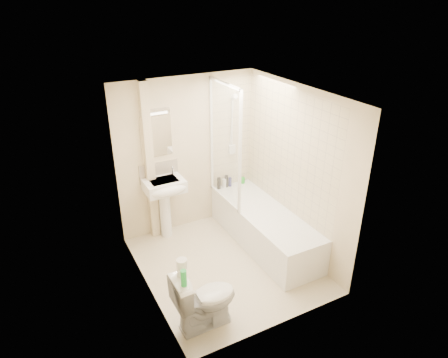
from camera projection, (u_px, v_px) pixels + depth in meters
floor at (226, 264)px, 5.59m from camera, size 2.50×2.50×0.00m
wall_back at (187, 155)px, 6.06m from camera, size 2.20×0.02×2.40m
wall_left at (142, 208)px, 4.60m from camera, size 0.02×2.50×2.40m
wall_right at (296, 171)px, 5.53m from camera, size 0.02×2.50×2.40m
ceiling at (226, 94)px, 4.54m from camera, size 2.20×2.50×0.02m
tile_back at (231, 134)px, 6.27m from camera, size 0.70×0.01×1.75m
tile_right at (288, 152)px, 5.58m from camera, size 0.01×2.10×1.75m
pipe_boxing at (149, 164)px, 5.75m from camera, size 0.12×0.12×2.40m
splashback at (159, 171)px, 5.93m from camera, size 0.60×0.02×0.30m
mirror at (156, 136)px, 5.69m from camera, size 0.46×0.01×0.60m
strip_light at (155, 112)px, 5.51m from camera, size 0.42×0.07×0.07m
bathtub at (264, 226)px, 5.94m from camera, size 0.70×2.10×0.55m
shower_screen at (225, 145)px, 5.76m from camera, size 0.04×0.92×1.80m
shower_fixture at (233, 127)px, 6.18m from camera, size 0.10×0.16×0.99m
pedestal_sink at (165, 193)px, 5.86m from camera, size 0.57×0.51×1.11m
bottle_black_a at (219, 183)px, 6.43m from camera, size 0.06×0.06×0.19m
bottle_white_a at (224, 183)px, 6.48m from camera, size 0.06×0.06×0.15m
bottle_black_b at (226, 181)px, 6.49m from camera, size 0.05×0.05×0.20m
bottle_blue at (230, 182)px, 6.53m from camera, size 0.06×0.06×0.15m
bottle_green at (243, 180)px, 6.64m from camera, size 0.07×0.07×0.10m
toilet at (205, 299)px, 4.45m from camera, size 0.42×0.72×0.73m
toilet_roll_lower at (181, 272)px, 4.22m from camera, size 0.10×0.10×0.09m
toilet_roll_upper at (182, 264)px, 4.19m from camera, size 0.12×0.12×0.11m
green_bottle at (184, 278)px, 4.06m from camera, size 0.06×0.06×0.19m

